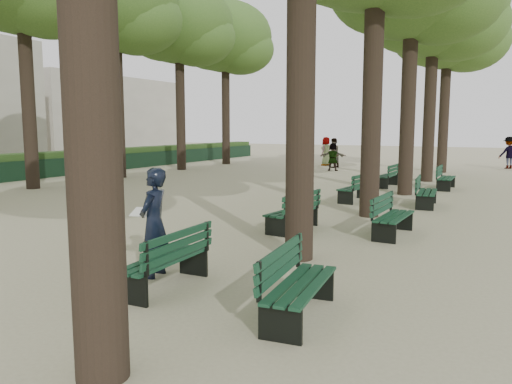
% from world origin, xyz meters
% --- Properties ---
extents(ground, '(120.00, 120.00, 0.00)m').
position_xyz_m(ground, '(0.00, 0.00, 0.00)').
color(ground, tan).
rests_on(ground, ground).
extents(tree_central_4, '(6.00, 6.00, 9.95)m').
position_xyz_m(tree_central_4, '(1.50, 18.00, 7.65)').
color(tree_central_4, '#33261C').
rests_on(tree_central_4, ground).
extents(tree_central_5, '(6.00, 6.00, 9.95)m').
position_xyz_m(tree_central_5, '(1.50, 23.00, 7.65)').
color(tree_central_5, '#33261C').
rests_on(tree_central_5, ground).
extents(tree_far_3, '(6.00, 6.00, 10.45)m').
position_xyz_m(tree_far_3, '(-12.00, 13.00, 8.14)').
color(tree_far_3, '#33261C').
rests_on(tree_far_3, ground).
extents(tree_far_4, '(6.00, 6.00, 10.45)m').
position_xyz_m(tree_far_4, '(-12.00, 18.00, 8.14)').
color(tree_far_4, '#33261C').
rests_on(tree_far_4, ground).
extents(tree_far_5, '(6.00, 6.00, 10.45)m').
position_xyz_m(tree_far_5, '(-12.00, 23.00, 8.14)').
color(tree_far_5, '#33261C').
rests_on(tree_far_5, ground).
extents(bench_left_0, '(0.63, 1.82, 0.92)m').
position_xyz_m(bench_left_0, '(0.37, 0.46, 0.27)').
color(bench_left_0, black).
rests_on(bench_left_0, ground).
extents(bench_left_1, '(0.77, 1.85, 0.92)m').
position_xyz_m(bench_left_1, '(0.37, 5.33, 0.27)').
color(bench_left_1, black).
rests_on(bench_left_1, ground).
extents(bench_left_2, '(0.77, 1.85, 0.92)m').
position_xyz_m(bench_left_2, '(0.37, 10.54, 0.27)').
color(bench_left_2, black).
rests_on(bench_left_2, ground).
extents(bench_left_3, '(0.62, 1.81, 0.92)m').
position_xyz_m(bench_left_3, '(0.37, 15.09, 0.27)').
color(bench_left_3, black).
rests_on(bench_left_3, ground).
extents(bench_right_0, '(0.75, 1.85, 0.92)m').
position_xyz_m(bench_right_0, '(2.63, 0.31, 0.27)').
color(bench_right_0, black).
rests_on(bench_right_0, ground).
extents(bench_right_1, '(0.63, 1.82, 0.92)m').
position_xyz_m(bench_right_1, '(2.63, 5.79, 0.27)').
color(bench_right_1, black).
rests_on(bench_right_1, ground).
extents(bench_right_2, '(0.73, 1.85, 0.92)m').
position_xyz_m(bench_right_2, '(2.63, 10.48, 0.27)').
color(bench_right_2, black).
rests_on(bench_right_2, ground).
extents(bench_right_3, '(0.58, 1.80, 0.92)m').
position_xyz_m(bench_right_3, '(2.63, 15.33, 0.27)').
color(bench_right_3, black).
rests_on(bench_right_3, ground).
extents(man_with_map, '(0.68, 0.77, 1.79)m').
position_xyz_m(man_with_map, '(-0.17, 0.89, 0.90)').
color(man_with_map, black).
rests_on(man_with_map, ground).
extents(pedestrian_a, '(0.55, 0.92, 1.77)m').
position_xyz_m(pedestrian_a, '(-4.70, 23.30, 0.89)').
color(pedestrian_a, '#262628').
rests_on(pedestrian_a, ground).
extents(pedestrian_b, '(1.21, 1.00, 1.88)m').
position_xyz_m(pedestrian_b, '(4.67, 27.38, 0.94)').
color(pedestrian_b, '#262628').
rests_on(pedestrian_b, ground).
extents(pedestrian_d, '(0.52, 0.94, 1.81)m').
position_xyz_m(pedestrian_d, '(-5.66, 24.72, 0.90)').
color(pedestrian_d, '#262628').
rests_on(pedestrian_d, ground).
extents(pedestrian_e, '(1.49, 0.63, 1.57)m').
position_xyz_m(pedestrian_e, '(-4.05, 21.30, 0.78)').
color(pedestrian_e, '#262628').
rests_on(pedestrian_e, ground).
extents(fence, '(0.08, 42.00, 0.90)m').
position_xyz_m(fence, '(-15.00, 11.00, 0.45)').
color(fence, black).
rests_on(fence, ground).
extents(hedge, '(1.20, 42.00, 1.20)m').
position_xyz_m(hedge, '(-15.70, 11.00, 0.60)').
color(hedge, '#224016').
rests_on(hedge, ground).
extents(building_far, '(12.00, 16.00, 7.00)m').
position_xyz_m(building_far, '(-33.00, 30.00, 3.50)').
color(building_far, '#B7B2A3').
rests_on(building_far, ground).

